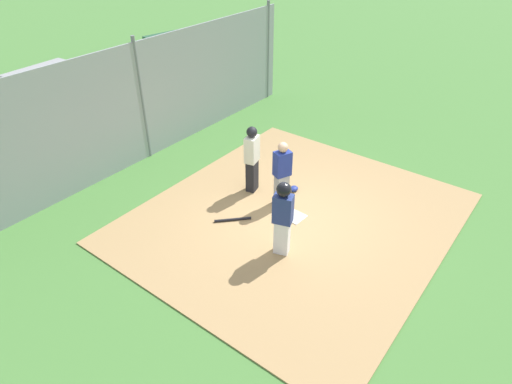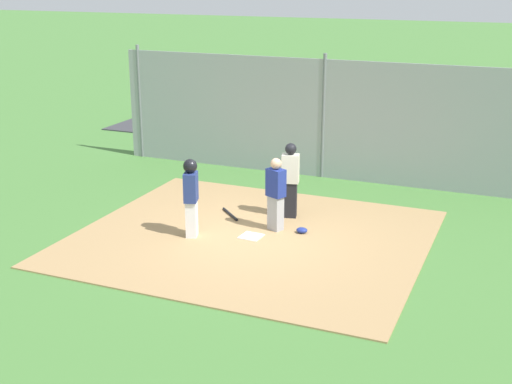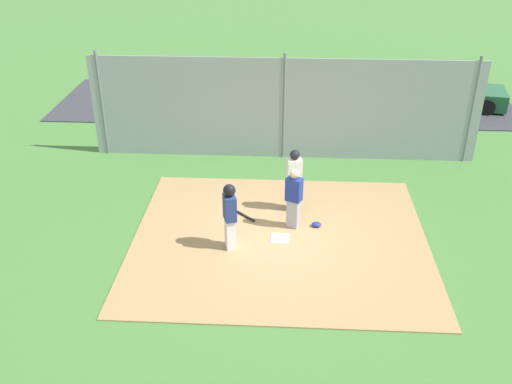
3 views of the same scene
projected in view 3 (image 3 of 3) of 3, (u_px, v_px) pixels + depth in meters
The scene contains 12 objects.
ground_plane at pixel (280, 240), 14.15m from camera, with size 140.00×140.00×0.00m, color #477A38.
dirt_infield at pixel (280, 239), 14.14m from camera, with size 7.20×6.40×0.03m, color #A88456.
home_plate at pixel (280, 238), 14.13m from camera, with size 0.44×0.44×0.02m, color white.
catcher at pixel (294, 198), 14.26m from camera, with size 0.45×0.39×1.60m.
umpire at pixel (294, 179), 15.00m from camera, with size 0.43×0.34×1.73m.
runner at pixel (230, 212), 13.35m from camera, with size 0.36×0.44×1.69m.
baseball_bat at pixel (244, 215), 15.09m from camera, with size 0.06×0.06×0.84m, color black.
catcher_mask at pixel (316, 224), 14.61m from camera, with size 0.24×0.20×0.12m, color navy.
backstop_fence at pixel (284, 109), 17.75m from camera, with size 12.00×0.10×3.35m.
parking_lot at pixel (285, 103), 23.07m from camera, with size 18.00×5.20×0.04m, color #38383D.
parked_car_green at pixel (448, 91), 22.52m from camera, with size 4.43×2.43×1.28m.
parked_car_silver at pixel (291, 86), 23.01m from camera, with size 4.32×2.13×1.28m.
Camera 3 is at (-0.08, 11.95, 7.68)m, focal length 40.38 mm.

